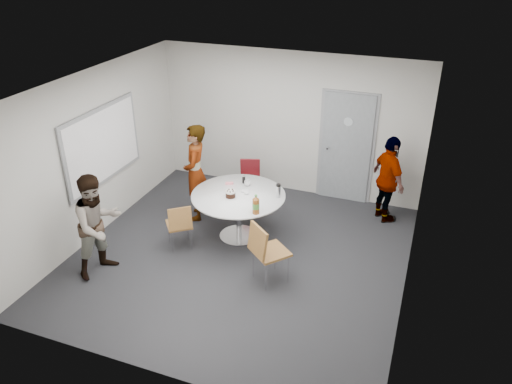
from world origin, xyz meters
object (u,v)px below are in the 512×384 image
at_px(door, 346,148).
at_px(chair_near_left, 180,223).
at_px(whiteboard, 103,145).
at_px(person_main, 196,173).
at_px(person_right, 388,180).
at_px(table, 240,201).
at_px(chair_far, 250,176).
at_px(person_left, 98,225).
at_px(chair_near_right, 265,248).

distance_m(door, chair_near_left, 3.37).
relative_size(door, whiteboard, 1.12).
height_order(person_main, person_right, person_main).
bearing_deg(chair_near_left, person_main, 63.56).
height_order(door, table, door).
height_order(door, person_right, door).
xyz_separation_m(table, person_right, (2.16, 1.43, 0.09)).
xyz_separation_m(door, chair_near_left, (-2.06, -2.61, -0.55)).
relative_size(door, chair_far, 2.65).
height_order(door, person_left, door).
bearing_deg(chair_near_left, person_right, -2.66).
bearing_deg(person_right, chair_far, 57.40).
relative_size(table, person_main, 0.88).
relative_size(chair_near_left, person_left, 0.50).
bearing_deg(chair_far, whiteboard, 21.99).
height_order(door, chair_far, door).
bearing_deg(person_right, chair_near_right, 114.56).
bearing_deg(person_main, person_left, -35.79).
height_order(whiteboard, chair_near_left, whiteboard).
distance_m(chair_far, person_right, 2.50).
relative_size(door, chair_near_right, 2.22).
relative_size(table, chair_near_left, 1.91).
xyz_separation_m(chair_far, person_right, (2.48, 0.14, 0.29)).
height_order(whiteboard, chair_far, whiteboard).
relative_size(chair_far, person_main, 0.47).
distance_m(whiteboard, person_right, 4.79).
bearing_deg(table, chair_near_right, -51.43).
relative_size(door, person_main, 1.23).
bearing_deg(person_main, chair_near_right, 33.42).
bearing_deg(table, whiteboard, -171.89).
bearing_deg(whiteboard, person_main, 28.38).
bearing_deg(chair_near_left, table, 2.55).
xyz_separation_m(door, chair_near_right, (-0.52, -2.95, -0.44)).
height_order(chair_near_left, person_right, person_right).
bearing_deg(chair_near_right, person_main, -177.42).
xyz_separation_m(chair_near_right, person_right, (1.37, 2.42, 0.19)).
relative_size(whiteboard, chair_far, 2.37).
bearing_deg(whiteboard, chair_near_right, -12.34).
xyz_separation_m(chair_near_right, chair_far, (-1.11, 2.27, -0.10)).
distance_m(chair_near_right, person_main, 2.24).
bearing_deg(chair_far, person_main, 36.95).
relative_size(whiteboard, person_main, 1.11).
distance_m(table, chair_far, 1.34).
distance_m(door, table, 2.38).
bearing_deg(person_left, person_right, -30.82).
bearing_deg(chair_near_right, whiteboard, -151.93).
distance_m(whiteboard, table, 2.40).
bearing_deg(table, door, 56.34).
distance_m(chair_near_left, person_right, 3.59).
height_order(whiteboard, person_left, whiteboard).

